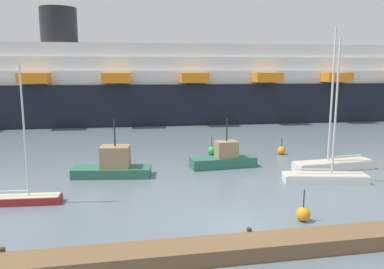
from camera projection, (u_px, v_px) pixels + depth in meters
ground_plane at (234, 226)px, 20.03m from camera, size 600.00×600.00×0.00m
dock_pier at (256, 247)px, 16.89m from camera, size 26.52×1.84×0.84m
sailboat_0 at (23, 197)px, 23.22m from camera, size 4.53×1.42×8.40m
sailboat_1 at (325, 175)px, 27.68m from camera, size 6.10×2.77×10.19m
sailboat_3 at (333, 163)px, 31.06m from camera, size 6.81×1.99×11.18m
fishing_boat_0 at (224, 158)px, 31.82m from camera, size 5.52×1.98×4.08m
fishing_boat_1 at (113, 166)px, 29.12m from camera, size 6.06×2.94×4.36m
channel_buoy_0 at (303, 214)px, 20.58m from camera, size 0.77×0.77×1.75m
channel_buoy_1 at (281, 150)px, 36.62m from camera, size 0.77×0.77×1.52m
channel_buoy_2 at (212, 151)px, 36.39m from camera, size 0.80×0.80×1.80m
cruise_ship at (185, 86)px, 61.44m from camera, size 107.14×20.06×16.96m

